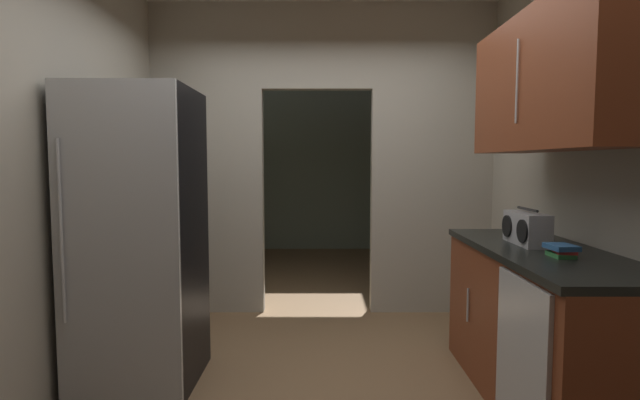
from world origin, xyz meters
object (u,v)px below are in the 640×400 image
book_stack (564,250)px  boombox (529,228)px  dishwasher (523,367)px  refrigerator (142,238)px

book_stack → boombox: bearing=92.5°
dishwasher → boombox: size_ratio=2.27×
refrigerator → boombox: refrigerator is taller
dishwasher → book_stack: size_ratio=5.14×
boombox → refrigerator: bearing=176.6°
boombox → book_stack: 0.40m
boombox → book_stack: boombox is taller
refrigerator → book_stack: (2.39, -0.53, 0.02)m
boombox → dishwasher: bearing=-113.7°
dishwasher → boombox: boombox is taller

